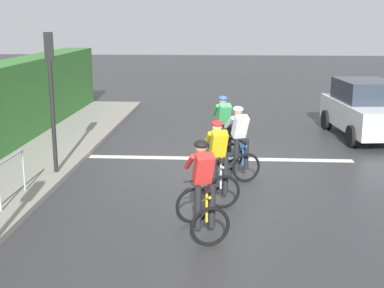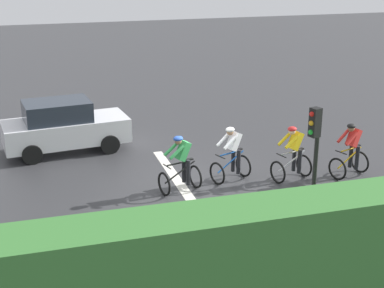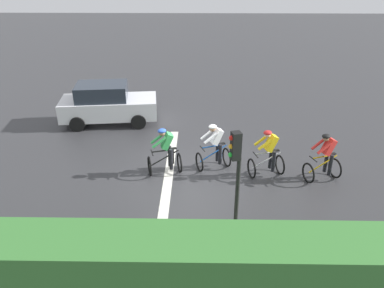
% 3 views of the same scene
% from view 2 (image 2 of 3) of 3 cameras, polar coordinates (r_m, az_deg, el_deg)
% --- Properties ---
extents(ground_plane, '(80.00, 80.00, 0.00)m').
position_cam_2_polar(ground_plane, '(16.25, 1.42, -4.60)').
color(ground_plane, '#333335').
extents(sidewalk_kerb, '(2.80, 22.68, 0.12)m').
position_cam_2_polar(sidewalk_kerb, '(13.05, 16.87, -11.51)').
color(sidewalk_kerb, gray).
rests_on(sidewalk_kerb, ground).
extents(road_marking_stop_line, '(7.00, 0.30, 0.01)m').
position_cam_2_polar(road_marking_stop_line, '(16.08, -0.66, -4.84)').
color(road_marking_stop_line, silver).
rests_on(road_marking_stop_line, ground).
extents(cyclist_lead, '(0.99, 1.24, 1.66)m').
position_cam_2_polar(cyclist_lead, '(17.59, 15.69, -0.67)').
color(cyclist_lead, black).
rests_on(cyclist_lead, ground).
extents(cyclist_second, '(0.94, 1.22, 1.66)m').
position_cam_2_polar(cyclist_second, '(16.92, 10.12, -1.01)').
color(cyclist_second, black).
rests_on(cyclist_second, ground).
extents(cyclist_mid, '(1.02, 1.25, 1.66)m').
position_cam_2_polar(cyclist_mid, '(16.65, 4.03, -1.09)').
color(cyclist_mid, black).
rests_on(cyclist_mid, ground).
extents(cyclist_fourth, '(0.94, 1.22, 1.66)m').
position_cam_2_polar(cyclist_fourth, '(15.84, -1.10, -2.12)').
color(cyclist_fourth, black).
rests_on(cyclist_fourth, ground).
extents(car_white, '(2.23, 4.27, 1.76)m').
position_cam_2_polar(car_white, '(19.50, -12.75, 1.75)').
color(car_white, silver).
rests_on(car_white, ground).
extents(traffic_light_near_crossing, '(0.25, 0.31, 3.34)m').
position_cam_2_polar(traffic_light_near_crossing, '(12.61, 12.15, -1.30)').
color(traffic_light_near_crossing, black).
rests_on(traffic_light_near_crossing, ground).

